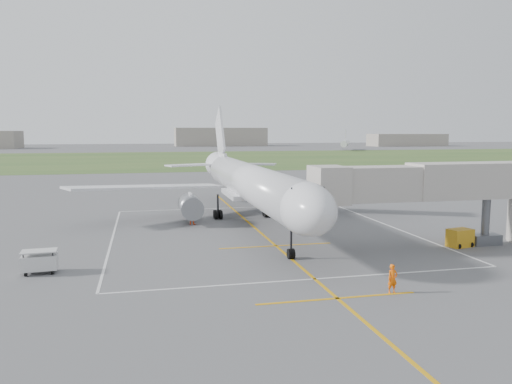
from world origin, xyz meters
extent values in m
plane|color=#545456|center=(0.00, 0.00, 0.00)|extent=(700.00, 700.00, 0.00)
cube|color=#325324|center=(0.00, 130.00, 0.01)|extent=(700.00, 120.00, 0.02)
cube|color=orange|center=(0.00, -5.00, 0.01)|extent=(0.25, 60.00, 0.01)
cube|color=orange|center=(0.00, -24.00, 0.01)|extent=(10.00, 0.25, 0.01)
cube|color=orange|center=(0.00, -10.00, 0.01)|extent=(10.00, 0.25, 0.01)
cube|color=silver|center=(0.00, 12.00, 0.01)|extent=(28.00, 0.20, 0.01)
cube|color=silver|center=(0.00, -20.00, 0.01)|extent=(28.00, 0.20, 0.01)
cube|color=silver|center=(-14.00, -4.00, 0.01)|extent=(0.20, 32.00, 0.01)
cube|color=silver|center=(14.00, -4.00, 0.01)|extent=(0.20, 32.00, 0.01)
cylinder|color=silver|center=(0.00, 0.00, 4.50)|extent=(3.80, 36.00, 3.80)
ellipsoid|color=silver|center=(0.00, -18.00, 4.50)|extent=(3.80, 7.22, 3.80)
cube|color=black|center=(0.00, -18.90, 5.55)|extent=(2.40, 1.60, 0.99)
cone|color=silver|center=(0.00, 20.50, 4.90)|extent=(3.80, 6.00, 3.80)
cube|color=silver|center=(10.50, 6.00, 3.65)|extent=(17.93, 11.24, 1.23)
cube|color=silver|center=(-10.50, 6.00, 3.65)|extent=(17.93, 11.24, 1.23)
cube|color=silver|center=(0.00, 3.00, 2.95)|extent=(4.20, 8.00, 0.50)
cube|color=silver|center=(0.00, 21.20, 9.20)|extent=(0.30, 7.89, 8.65)
cube|color=silver|center=(0.00, 19.00, 6.20)|extent=(0.35, 5.00, 1.20)
cube|color=silver|center=(4.20, 20.20, 5.10)|extent=(7.85, 5.03, 0.20)
cube|color=silver|center=(-4.20, 20.20, 5.10)|extent=(7.85, 5.03, 0.20)
cylinder|color=gray|center=(6.20, 2.50, 1.90)|extent=(2.30, 4.20, 2.30)
cube|color=silver|center=(6.20, 2.20, 2.70)|extent=(0.25, 2.40, 1.20)
cylinder|color=gray|center=(-6.20, 2.50, 1.90)|extent=(2.30, 4.20, 2.30)
cube|color=silver|center=(-6.20, 2.20, 2.70)|extent=(0.25, 2.40, 1.20)
cylinder|color=black|center=(0.00, -14.50, 1.30)|extent=(0.18, 0.18, 2.60)
cylinder|color=black|center=(-0.11, -14.50, 0.40)|extent=(0.28, 0.80, 0.80)
cylinder|color=black|center=(0.11, -14.50, 0.40)|extent=(0.28, 0.80, 0.80)
cylinder|color=black|center=(2.90, 4.50, 1.40)|extent=(0.22, 0.22, 2.80)
cylinder|color=black|center=(2.62, 4.15, 0.48)|extent=(0.32, 0.96, 0.96)
cylinder|color=black|center=(3.18, 4.15, 0.48)|extent=(0.32, 0.96, 0.96)
cylinder|color=black|center=(2.62, 4.85, 0.48)|extent=(0.32, 0.96, 0.96)
cylinder|color=black|center=(3.18, 4.85, 0.48)|extent=(0.32, 0.96, 0.96)
cylinder|color=black|center=(-2.90, 4.50, 1.40)|extent=(0.22, 0.22, 2.80)
cylinder|color=black|center=(-3.18, 4.15, 0.48)|extent=(0.32, 0.96, 0.96)
cylinder|color=black|center=(-2.62, 4.15, 0.48)|extent=(0.32, 0.96, 0.96)
cylinder|color=black|center=(-3.18, 4.85, 0.48)|extent=(0.32, 0.96, 0.96)
cylinder|color=black|center=(-2.62, 4.85, 0.48)|extent=(0.32, 0.96, 0.96)
cube|color=#B0A89F|center=(7.74, -13.50, 5.60)|extent=(11.09, 2.90, 2.80)
cube|color=#B0A89F|center=(16.46, -13.50, 5.70)|extent=(11.09, 3.10, 3.00)
cube|color=#B0A89F|center=(3.40, -13.50, 5.60)|extent=(2.60, 3.40, 3.00)
cylinder|color=#5B5D63|center=(18.00, -13.50, 2.10)|extent=(0.70, 0.70, 4.20)
cube|color=#5B5D63|center=(18.00, -13.50, 0.45)|extent=(2.60, 1.40, 0.90)
cylinder|color=black|center=(17.00, -13.50, 0.35)|extent=(0.70, 0.30, 0.70)
cylinder|color=black|center=(19.00, -13.50, 0.35)|extent=(0.70, 0.30, 0.70)
cube|color=#C08818|center=(15.36, -13.77, 0.77)|extent=(2.28, 1.73, 1.54)
cylinder|color=black|center=(14.77, -14.47, 0.23)|extent=(0.29, 0.48, 0.45)
cylinder|color=black|center=(16.17, -14.17, 0.23)|extent=(0.29, 0.48, 0.45)
cube|color=silver|center=(-18.28, -14.42, 0.80)|extent=(2.42, 1.55, 1.03)
cube|color=silver|center=(-18.28, -14.42, 1.59)|extent=(2.42, 1.55, 0.07)
cylinder|color=black|center=(-19.18, -15.04, 0.98)|extent=(0.07, 0.07, 1.22)
cylinder|color=black|center=(-17.31, -14.93, 0.98)|extent=(0.07, 0.07, 1.22)
cylinder|color=black|center=(-19.25, -13.92, 0.98)|extent=(0.07, 0.07, 1.22)
cylinder|color=black|center=(-17.38, -13.80, 0.98)|extent=(0.07, 0.07, 1.22)
cylinder|color=black|center=(-19.09, -14.99, 0.19)|extent=(0.19, 0.38, 0.37)
cylinder|color=black|center=(-17.41, -14.88, 0.19)|extent=(0.19, 0.38, 0.37)
cylinder|color=black|center=(-19.15, -13.96, 0.19)|extent=(0.19, 0.38, 0.37)
cylinder|color=black|center=(-17.47, -13.86, 0.19)|extent=(0.19, 0.38, 0.37)
imported|color=#FF6308|center=(3.67, -23.80, 0.90)|extent=(0.69, 0.49, 1.80)
imported|color=#FF4A08|center=(-6.12, 1.65, 0.98)|extent=(1.20, 1.13, 1.96)
cube|color=gray|center=(40.00, 280.00, 6.00)|extent=(60.00, 20.00, 12.00)
cube|color=gray|center=(160.00, 250.00, 4.00)|extent=(50.00, 18.00, 8.00)
cylinder|color=silver|center=(92.16, 192.73, 3.50)|extent=(16.89, 30.17, 3.20)
cube|color=silver|center=(92.16, 192.73, 8.00)|extent=(2.02, 3.73, 5.50)
camera|label=1|loc=(-11.07, -50.84, 9.88)|focal=35.00mm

